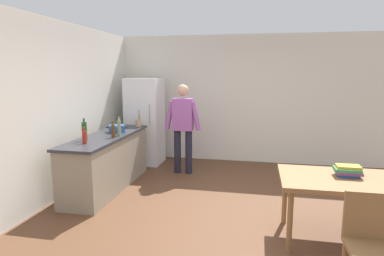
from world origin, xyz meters
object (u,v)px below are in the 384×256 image
object	(u,v)px
utensil_jar	(138,122)
bottle_wine_green	(84,131)
bottle_vinegar_tall	(119,127)
book_stack	(348,171)
bottle_beer_brown	(113,131)
chair	(372,239)
bottle_sauce_red	(84,137)
cooking_pot	(117,129)
refrigerator	(145,121)
person	(183,123)
dining_table	(344,185)

from	to	relation	value
utensil_jar	bottle_wine_green	distance (m)	1.43
bottle_vinegar_tall	book_stack	xyz separation A→B (m)	(3.22, -1.03, -0.22)
bottle_beer_brown	chair	bearing A→B (deg)	-30.95
bottle_wine_green	bottle_beer_brown	xyz separation A→B (m)	(0.32, 0.30, -0.04)
bottle_wine_green	bottle_sauce_red	distance (m)	0.23
cooking_pot	bottle_beer_brown	bearing A→B (deg)	-72.37
utensil_jar	book_stack	size ratio (longest dim) A/B	1.09
book_stack	refrigerator	bearing A→B (deg)	141.98
cooking_pot	refrigerator	bearing A→B (deg)	87.75
cooking_pot	utensil_jar	size ratio (longest dim) A/B	1.25
chair	bottle_wine_green	bearing A→B (deg)	152.13
person	chair	bearing A→B (deg)	-52.97
cooking_pot	book_stack	size ratio (longest dim) A/B	1.37
cooking_pot	bottle_sauce_red	xyz separation A→B (m)	(-0.07, -0.96, 0.04)
chair	cooking_pot	size ratio (longest dim) A/B	2.28
person	bottle_vinegar_tall	size ratio (longest dim) A/B	5.31
chair	cooking_pot	xyz separation A→B (m)	(-3.35, 2.38, 0.43)
bottle_wine_green	person	bearing A→B (deg)	51.79
cooking_pot	bottle_beer_brown	xyz separation A→B (m)	(0.15, -0.46, 0.05)
chair	utensil_jar	distance (m)	4.41
refrigerator	bottle_vinegar_tall	size ratio (longest dim) A/B	5.62
bottle_wine_green	bottle_sauce_red	size ratio (longest dim) A/B	1.42
person	dining_table	distance (m)	3.20
bottle_vinegar_tall	bottle_sauce_red	bearing A→B (deg)	-110.58
person	refrigerator	bearing A→B (deg)	149.77
dining_table	utensil_jar	size ratio (longest dim) A/B	4.37
bottle_wine_green	utensil_jar	bearing A→B (deg)	76.44
dining_table	book_stack	world-z (taller)	book_stack
refrigerator	bottle_beer_brown	world-z (taller)	refrigerator
dining_table	chair	bearing A→B (deg)	-90.00
dining_table	bottle_vinegar_tall	size ratio (longest dim) A/B	4.37
bottle_sauce_red	book_stack	bearing A→B (deg)	-6.13
bottle_sauce_red	bottle_beer_brown	bearing A→B (deg)	66.70
refrigerator	bottle_beer_brown	size ratio (longest dim) A/B	6.92
dining_table	chair	size ratio (longest dim) A/B	1.54
bottle_beer_brown	dining_table	bearing A→B (deg)	-16.57
dining_table	bottle_sauce_red	world-z (taller)	bottle_sauce_red
refrigerator	cooking_pot	distance (m)	1.29
chair	book_stack	distance (m)	1.09
bottle_wine_green	bottle_sauce_red	xyz separation A→B (m)	(0.11, -0.20, -0.05)
dining_table	bottle_sauce_red	distance (m)	3.47
person	bottle_vinegar_tall	distance (m)	1.32
utensil_jar	bottle_beer_brown	bearing A→B (deg)	-90.56
refrigerator	bottle_wine_green	size ratio (longest dim) A/B	5.29
chair	cooking_pot	bearing A→B (deg)	141.38
cooking_pot	bottle_vinegar_tall	xyz separation A→B (m)	(0.18, -0.30, 0.08)
chair	bottle_vinegar_tall	distance (m)	3.83
cooking_pot	bottle_vinegar_tall	bearing A→B (deg)	-59.57
bottle_sauce_red	bottle_beer_brown	xyz separation A→B (m)	(0.22, 0.50, 0.01)
person	bottle_vinegar_tall	world-z (taller)	person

